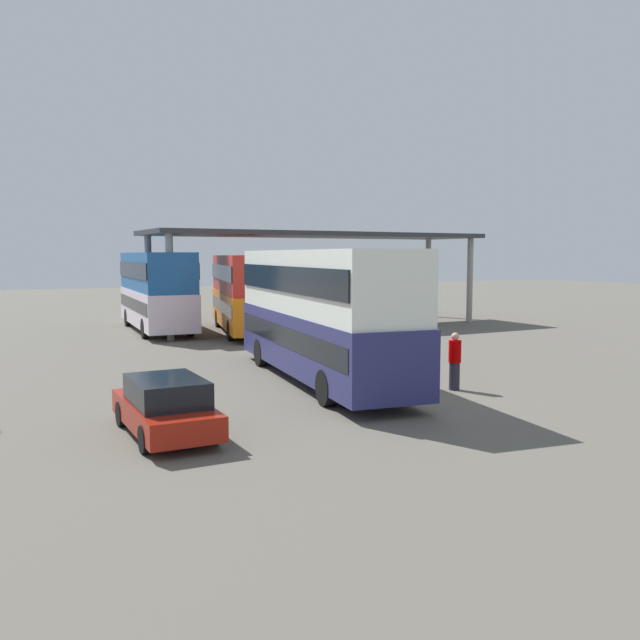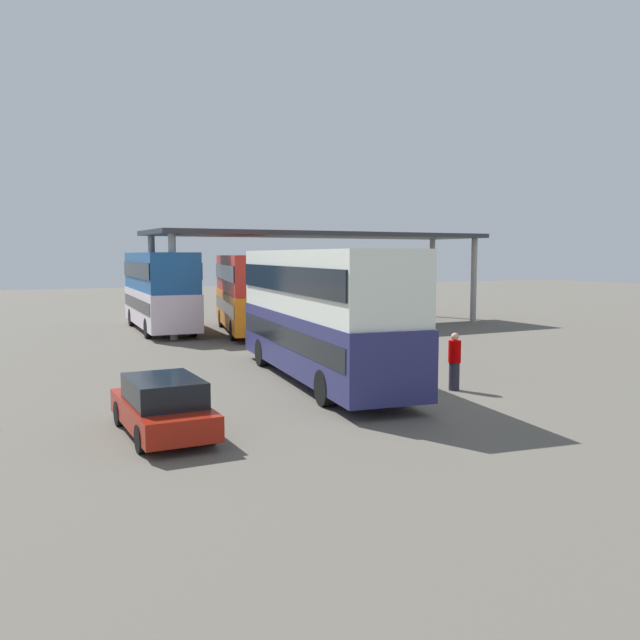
{
  "view_description": "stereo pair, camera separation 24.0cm",
  "coord_description": "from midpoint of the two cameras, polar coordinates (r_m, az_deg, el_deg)",
  "views": [
    {
      "loc": [
        -9.69,
        -15.9,
        4.11
      ],
      "look_at": [
        -0.91,
        3.72,
        2.0
      ],
      "focal_mm": 37.45,
      "sensor_mm": 36.0,
      "label": 1
    },
    {
      "loc": [
        -9.47,
        -15.99,
        4.11
      ],
      "look_at": [
        -0.91,
        3.72,
        2.0
      ],
      "focal_mm": 37.45,
      "sensor_mm": 36.0,
      "label": 2
    }
  ],
  "objects": [
    {
      "name": "double_decker_near_canopy",
      "position": [
        36.94,
        -14.02,
        2.65
      ],
      "size": [
        2.63,
        10.08,
        4.22
      ],
      "rotation": [
        0.0,
        0.0,
        1.56
      ],
      "color": "white",
      "rests_on": "ground_plane"
    },
    {
      "name": "pedestrian_waiting",
      "position": [
        20.68,
        11.11,
        -3.48
      ],
      "size": [
        0.38,
        0.38,
        1.76
      ],
      "rotation": [
        0.0,
        0.0,
        0.69
      ],
      "color": "#262633",
      "rests_on": "ground_plane"
    },
    {
      "name": "double_decker_mid_row",
      "position": [
        35.28,
        -6.6,
        2.53
      ],
      "size": [
        4.24,
        10.34,
        4.07
      ],
      "rotation": [
        0.0,
        0.0,
        1.4
      ],
      "color": "orange",
      "rests_on": "ground_plane"
    },
    {
      "name": "double_decker_main",
      "position": [
        21.57,
        -0.33,
        0.88
      ],
      "size": [
        3.25,
        11.4,
        4.26
      ],
      "rotation": [
        0.0,
        0.0,
        1.49
      ],
      "color": "navy",
      "rests_on": "ground_plane"
    },
    {
      "name": "depot_canopy",
      "position": [
        38.16,
        -0.2,
        6.93
      ],
      "size": [
        20.03,
        6.7,
        5.36
      ],
      "rotation": [
        0.0,
        0.0,
        0.07
      ],
      "color": "#33353A",
      "rests_on": "ground_plane"
    },
    {
      "name": "ground_plane",
      "position": [
        19.05,
        6.76,
        -6.89
      ],
      "size": [
        140.0,
        140.0,
        0.0
      ],
      "primitive_type": "plane",
      "color": "#5C584E"
    },
    {
      "name": "parked_hatchback",
      "position": [
        15.69,
        -13.49,
        -7.21
      ],
      "size": [
        1.85,
        4.11,
        1.35
      ],
      "rotation": [
        0.0,
        0.0,
        1.63
      ],
      "color": "#9C1B0E",
      "rests_on": "ground_plane"
    }
  ]
}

